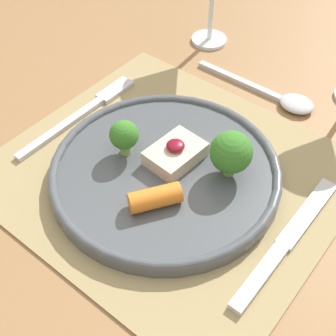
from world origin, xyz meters
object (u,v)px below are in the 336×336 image
fork (86,110)px  spoon (282,98)px  dinner_plate (170,171)px  knife (281,248)px

fork → spoon: size_ratio=1.09×
dinner_plate → fork: 0.18m
fork → spoon: spoon is taller
spoon → dinner_plate: bearing=-98.6°
knife → spoon: spoon is taller
fork → spoon: (0.21, 0.20, 0.00)m
dinner_plate → spoon: bearing=82.2°
dinner_plate → knife: 0.16m
knife → dinner_plate: bearing=179.3°
dinner_plate → fork: size_ratio=1.33×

